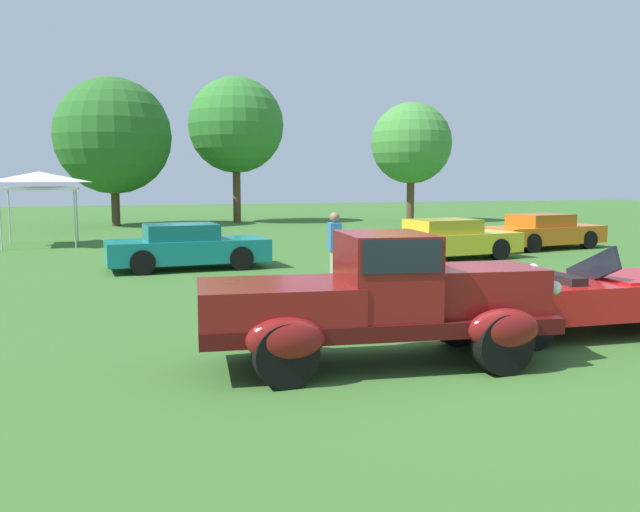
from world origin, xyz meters
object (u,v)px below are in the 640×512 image
object	(u,v)px
show_car_teal	(187,247)
canopy_tent_left_field	(39,180)
feature_pickup_truck	(379,298)
spectator_between_cars	(335,248)
show_car_yellow	(447,240)
show_car_orange	(544,232)
neighbor_convertible	(584,295)

from	to	relation	value
show_car_teal	canopy_tent_left_field	xyz separation A→B (m)	(-4.22, 8.17, 1.82)
feature_pickup_truck	spectator_between_cars	xyz separation A→B (m)	(1.48, 5.70, 0.05)
feature_pickup_truck	show_car_teal	distance (m)	10.15
show_car_yellow	show_car_orange	size ratio (longest dim) A/B	1.01
show_car_orange	feature_pickup_truck	bearing A→B (deg)	-134.83
feature_pickup_truck	show_car_yellow	distance (m)	11.78
neighbor_convertible	spectator_between_cars	world-z (taller)	spectator_between_cars
show_car_orange	spectator_between_cars	size ratio (longest dim) A/B	2.75
neighbor_convertible	feature_pickup_truck	bearing A→B (deg)	-170.37
spectator_between_cars	show_car_yellow	bearing A→B (deg)	38.58
show_car_teal	show_car_orange	distance (m)	12.61
show_car_teal	show_car_yellow	xyz separation A→B (m)	(7.74, -0.31, 0.00)
neighbor_convertible	canopy_tent_left_field	bearing A→B (deg)	117.49
show_car_teal	show_car_yellow	size ratio (longest dim) A/B	0.92
show_car_teal	canopy_tent_left_field	bearing A→B (deg)	117.30
neighbor_convertible	spectator_between_cars	xyz separation A→B (m)	(-2.31, 5.06, 0.33)
feature_pickup_truck	show_car_orange	world-z (taller)	feature_pickup_truck
show_car_yellow	show_car_orange	world-z (taller)	same
show_car_orange	spectator_between_cars	world-z (taller)	spectator_between_cars
show_car_teal	show_car_yellow	bearing A→B (deg)	-2.31
spectator_between_cars	feature_pickup_truck	bearing A→B (deg)	-104.55
spectator_between_cars	show_car_orange	bearing A→B (deg)	30.13
feature_pickup_truck	spectator_between_cars	world-z (taller)	feature_pickup_truck
neighbor_convertible	show_car_yellow	world-z (taller)	neighbor_convertible
feature_pickup_truck	show_car_teal	bearing A→B (deg)	96.56
show_car_teal	spectator_between_cars	world-z (taller)	spectator_between_cars
neighbor_convertible	spectator_between_cars	bearing A→B (deg)	114.49
feature_pickup_truck	canopy_tent_left_field	distance (m)	19.09
neighbor_convertible	canopy_tent_left_field	size ratio (longest dim) A/B	1.62
show_car_orange	canopy_tent_left_field	xyz separation A→B (m)	(-16.75, 6.80, 1.82)
show_car_yellow	canopy_tent_left_field	world-z (taller)	canopy_tent_left_field
show_car_teal	show_car_yellow	distance (m)	7.74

